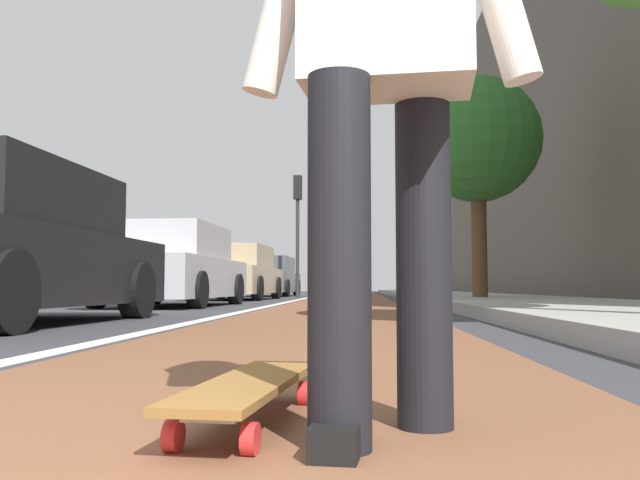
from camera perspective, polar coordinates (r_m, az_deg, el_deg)
The scene contains 12 objects.
ground_plane at distance 10.40m, azimuth 1.55°, elevation -6.00°, with size 80.00×80.00×0.00m, color #38383D.
bike_lane_paint at distance 24.40m, azimuth 2.62°, elevation -4.88°, with size 56.00×2.32×0.00m, color brown.
lane_stripe_white at distance 20.46m, azimuth -1.22°, elevation -5.04°, with size 52.00×0.16×0.01m, color silver.
sidewalk_curb at distance 18.62m, azimuth 12.30°, elevation -4.83°, with size 52.00×3.20×0.15m, color #9E9B93.
building_facade at distance 23.83m, azimuth 17.77°, elevation 9.88°, with size 40.00×1.20×12.03m, color #5C544B.
skateboard at distance 1.74m, azimuth -6.07°, elevation -12.58°, with size 0.86×0.29×0.11m.
skater_person at distance 1.66m, azimuth 5.65°, elevation 16.62°, with size 0.44×0.72×1.64m.
parked_car_mid at distance 12.31m, azimuth -12.60°, elevation -2.36°, with size 4.44×2.05×1.46m.
parked_car_far at distance 18.24m, azimuth -7.13°, elevation -2.92°, with size 4.64×2.02×1.48m.
parked_car_end at distance 24.91m, azimuth -4.36°, elevation -3.25°, with size 4.64×2.01×1.47m.
traffic_light at distance 22.07m, azimuth -1.94°, elevation 2.38°, with size 0.33×0.28×4.08m.
street_tree_mid at distance 14.21m, azimuth 13.45°, elevation 8.34°, with size 2.61×2.61×4.71m.
Camera 1 is at (-0.39, -0.34, 0.35)m, focal length 37.04 mm.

